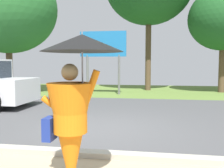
{
  "coord_description": "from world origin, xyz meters",
  "views": [
    {
      "loc": [
        1.37,
        -6.45,
        1.7
      ],
      "look_at": [
        0.15,
        1.0,
        1.1
      ],
      "focal_mm": 40.99,
      "sensor_mm": 36.0,
      "label": 1
    }
  ],
  "objects_px": {
    "tree_center_back": "(223,19)",
    "monk_pedestrian": "(73,108)",
    "roadside_billboard": "(103,48)",
    "tree_right_far": "(8,9)"
  },
  "relations": [
    {
      "from": "tree_center_back",
      "to": "monk_pedestrian",
      "type": "bearing_deg",
      "value": -111.24
    },
    {
      "from": "monk_pedestrian",
      "to": "roadside_billboard",
      "type": "distance_m",
      "value": 11.11
    },
    {
      "from": "tree_center_back",
      "to": "roadside_billboard",
      "type": "bearing_deg",
      "value": -163.31
    },
    {
      "from": "roadside_billboard",
      "to": "tree_center_back",
      "type": "height_order",
      "value": "tree_center_back"
    },
    {
      "from": "tree_right_far",
      "to": "tree_center_back",
      "type": "bearing_deg",
      "value": 11.36
    },
    {
      "from": "monk_pedestrian",
      "to": "tree_center_back",
      "type": "relative_size",
      "value": 0.34
    },
    {
      "from": "monk_pedestrian",
      "to": "tree_center_back",
      "type": "bearing_deg",
      "value": 64.96
    },
    {
      "from": "monk_pedestrian",
      "to": "tree_right_far",
      "type": "xyz_separation_m",
      "value": [
        -7.2,
        10.45,
        3.69
      ]
    },
    {
      "from": "roadside_billboard",
      "to": "tree_right_far",
      "type": "relative_size",
      "value": 0.48
    },
    {
      "from": "roadside_billboard",
      "to": "tree_right_far",
      "type": "xyz_separation_m",
      "value": [
        -5.42,
        -0.42,
        2.27
      ]
    }
  ]
}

